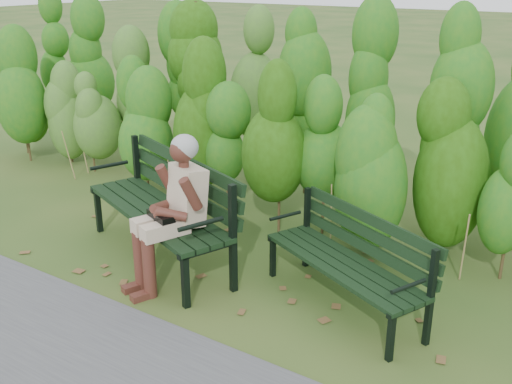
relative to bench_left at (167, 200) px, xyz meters
The scene contains 6 objects.
ground 1.02m from the bench_left, ahead, with size 80.00×80.00×0.00m, color #264B19.
hedge_band 2.13m from the bench_left, 65.79° to the left, with size 11.04×1.67×2.42m.
leaf_litter 1.32m from the bench_left, ahead, with size 5.96×2.21×0.01m.
bench_left is the anchor object (origin of this frame).
bench_right 1.93m from the bench_left, ahead, with size 1.69×1.15×0.81m.
seated_woman 0.61m from the bench_left, 41.99° to the right, with size 0.62×0.84×1.39m.
Camera 1 is at (2.90, -4.07, 2.73)m, focal length 42.00 mm.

